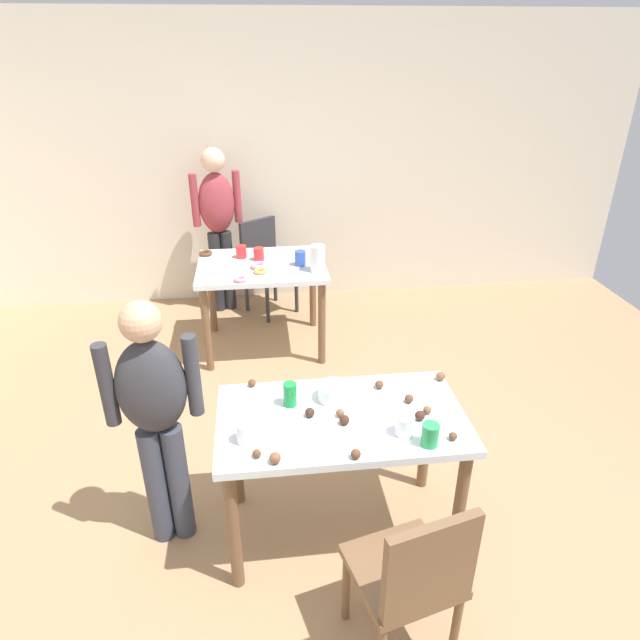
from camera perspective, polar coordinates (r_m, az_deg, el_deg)
The scene contains 35 objects.
ground_plane at distance 3.18m, azimuth 3.96°, elevation -21.01°, with size 6.40×6.40×0.00m, color #9E7A56.
wall_back at distance 5.40m, azimuth -1.94°, elevation 15.78°, with size 6.40×0.10×2.60m, color beige.
dining_table_near at distance 2.75m, azimuth 2.19°, elevation -11.71°, with size 1.19×0.66×0.75m.
dining_table_far at distance 4.50m, azimuth -6.00°, elevation 4.45°, with size 1.01×0.78×0.75m.
chair_near_table at distance 2.40m, azimuth 9.57°, elevation -24.52°, with size 0.49×0.49×0.87m.
chair_far_table at distance 5.24m, azimuth -5.67°, elevation 6.12°, with size 0.56×0.56×0.87m.
person_girl_near at distance 2.73m, azimuth -16.64°, elevation -8.87°, with size 0.45×0.23×1.37m.
person_adult_far at distance 5.16m, azimuth -10.50°, elevation 10.40°, with size 0.45×0.27×1.53m.
mixing_bowl at distance 2.77m, azimuth 1.46°, elevation -7.46°, with size 0.16×0.16×0.08m, color white.
soda_can at distance 2.72m, azimuth -3.12°, elevation -7.67°, with size 0.07×0.07×0.12m, color #198438.
fork_near at distance 2.51m, azimuth 0.04°, elevation -12.73°, with size 0.17×0.02×0.01m, color silver.
cup_near_0 at distance 2.53m, azimuth -7.63°, elevation -11.44°, with size 0.09×0.09×0.10m, color white.
cup_near_1 at distance 2.57m, azimuth 8.76°, elevation -10.69°, with size 0.08×0.08×0.10m, color white.
cup_near_2 at distance 2.53m, azimuth 11.29°, elevation -11.53°, with size 0.08×0.08×0.11m, color green.
cake_ball_0 at distance 2.79m, azimuth 9.17°, elevation -8.01°, with size 0.04×0.04×0.04m, color brown.
cake_ball_1 at distance 2.42m, azimuth -4.66°, elevation -14.02°, with size 0.05×0.05×0.05m, color brown.
cake_ball_2 at distance 2.62m, azimuth 2.53°, elevation -10.26°, with size 0.05×0.05×0.05m, color #3D2319.
cake_ball_3 at distance 2.67m, azimuth 2.09°, elevation -9.56°, with size 0.04×0.04×0.04m, color brown.
cake_ball_4 at distance 2.60m, azimuth 13.55°, elevation -11.58°, with size 0.04×0.04×0.04m, color brown.
cake_ball_5 at distance 2.69m, azimuth 10.27°, elevation -9.67°, with size 0.05×0.05×0.05m, color #3D2319.
cake_ball_6 at distance 2.73m, azimuth 11.01°, elevation -9.11°, with size 0.04×0.04×0.04m, color brown.
cake_ball_7 at distance 2.46m, azimuth -6.55°, elevation -13.54°, with size 0.04×0.04×0.04m, color brown.
cake_ball_8 at distance 2.99m, azimuth 12.33°, elevation -5.68°, with size 0.05×0.05×0.05m, color brown.
cake_ball_9 at distance 2.90m, azimuth -7.03°, elevation -6.47°, with size 0.04×0.04×0.04m, color brown.
cake_ball_10 at distance 2.44m, azimuth 3.71°, elevation -13.63°, with size 0.04×0.04×0.04m, color brown.
cake_ball_11 at distance 2.67m, azimuth -1.05°, elevation -9.52°, with size 0.05×0.05×0.05m, color #3D2319.
cake_ball_12 at distance 2.88m, azimuth 6.13°, elevation -6.64°, with size 0.04×0.04×0.04m, color brown.
pitcher_far at distance 4.26m, azimuth -0.30°, elevation 6.37°, with size 0.12×0.12×0.21m, color white.
cup_far_0 at distance 4.59m, azimuth -8.13°, elevation 6.99°, with size 0.09×0.09×0.10m, color red.
cup_far_1 at distance 4.52m, azimuth -6.34°, elevation 6.78°, with size 0.08×0.08×0.10m, color red.
cup_far_2 at distance 4.39m, azimuth -2.05°, elevation 6.39°, with size 0.09×0.09×0.12m, color #3351B2.
donut_far_0 at distance 4.38m, azimuth -6.32°, elevation 5.61°, with size 0.13×0.13×0.04m, color pink.
donut_far_1 at distance 4.28m, azimuth -6.18°, elevation 5.04°, with size 0.10×0.10×0.03m, color gold.
donut_far_2 at distance 4.71m, azimuth -11.71°, elevation 6.76°, with size 0.11×0.11×0.03m, color brown.
donut_far_3 at distance 4.15m, azimuth -8.20°, elevation 4.21°, with size 0.11×0.11×0.03m, color pink.
Camera 1 is at (-0.45, -2.07, 2.37)m, focal length 31.02 mm.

